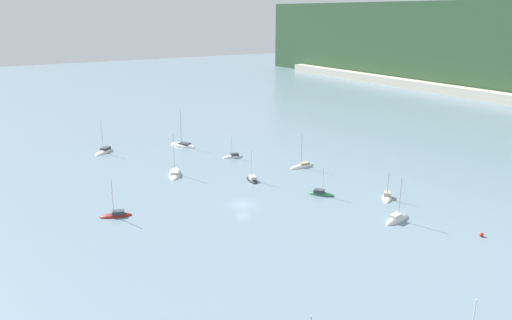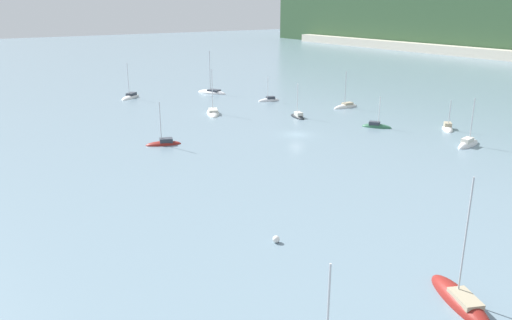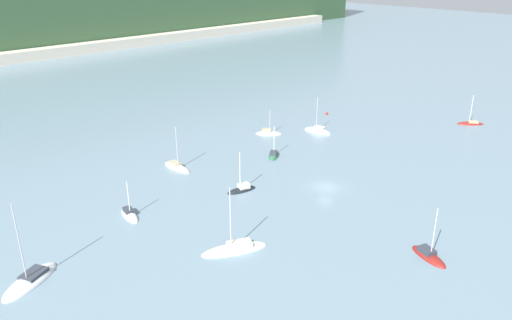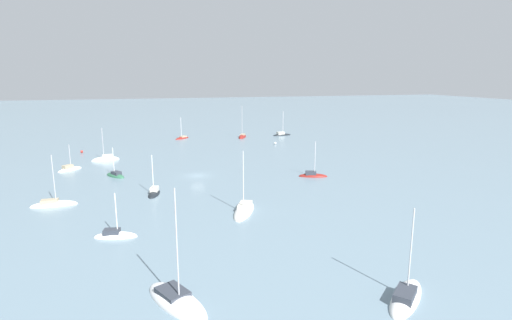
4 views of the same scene
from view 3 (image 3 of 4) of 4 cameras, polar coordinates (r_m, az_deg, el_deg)
name	(u,v)px [view 3 (image 3 of 4)]	position (r m, az deg, el deg)	size (l,w,h in m)	color
ground_plane	(326,187)	(84.30, 7.98, -3.13)	(600.00, 600.00, 0.00)	slate
shore_town_strip	(7,58)	(203.18, -26.61, 10.36)	(351.99, 6.00, 3.97)	beige
sailboat_1	(130,215)	(77.00, -14.24, -6.14)	(2.77, 5.61, 6.43)	silver
sailboat_2	(268,133)	(108.60, 1.41, 3.05)	(5.09, 5.26, 6.13)	white
sailboat_3	(318,131)	(110.68, 7.05, 3.25)	(2.88, 6.60, 8.77)	white
sailboat_4	(428,256)	(68.90, 19.10, -10.34)	(3.84, 6.13, 7.76)	maroon
sailboat_5	(274,155)	(96.56, 2.03, 0.52)	(5.51, 4.70, 6.54)	#2D6647
sailboat_6	(235,250)	(66.62, -2.44, -10.21)	(9.14, 6.14, 10.13)	white
sailboat_8	(242,190)	(82.35, -1.62, -3.44)	(5.50, 2.90, 7.50)	black
sailboat_9	(177,168)	(92.14, -9.03, -0.86)	(2.09, 6.93, 8.82)	white
sailboat_10	(470,124)	(125.23, 23.30, 3.81)	(5.55, 5.68, 7.44)	maroon
sailboat_11	(31,281)	(66.53, -24.36, -12.52)	(8.84, 6.43, 11.54)	silver
mooring_buoy_0	(327,113)	(123.52, 8.09, 5.33)	(0.68, 0.68, 0.68)	red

